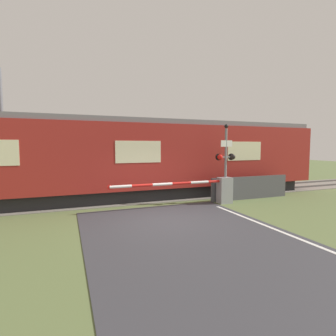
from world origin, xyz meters
TOP-DOWN VIEW (x-y plane):
  - ground_plane at (0.00, 0.00)m, footprint 80.00×80.00m
  - track_bed at (0.00, 4.15)m, footprint 36.00×3.20m
  - train at (-0.28, 4.15)m, footprint 20.14×2.94m
  - crossing_barrier at (2.92, 1.55)m, footprint 5.47×0.44m
  - signal_post at (3.46, 1.66)m, footprint 0.96×0.26m
  - catenary_pole at (-6.05, 6.39)m, footprint 0.20×1.90m
  - roadside_fence at (5.03, 1.89)m, footprint 4.33×0.06m

SIDE VIEW (x-z plane):
  - ground_plane at x=0.00m, z-range 0.00..0.00m
  - track_bed at x=0.00m, z-range -0.04..0.09m
  - roadside_fence at x=5.03m, z-range 0.00..1.10m
  - crossing_barrier at x=2.92m, z-range 0.08..1.24m
  - train at x=-0.28m, z-range 0.05..3.85m
  - signal_post at x=3.46m, z-range 0.24..3.76m
  - catenary_pole at x=-6.05m, z-range 0.15..6.40m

